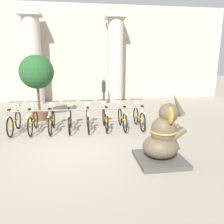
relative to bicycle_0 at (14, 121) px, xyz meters
name	(u,v)px	position (x,y,z in m)	size (l,w,h in m)	color
ground_plane	(75,149)	(2.16, -1.87, -0.42)	(60.00, 60.00, 0.00)	gray
building_facade	(76,54)	(2.16, 6.73, 2.58)	(20.00, 0.20, 6.00)	#BCB29E
column_left	(33,59)	(-0.29, 5.73, 2.20)	(1.20, 1.20, 5.16)	#BCB7A8
column_right	(115,59)	(4.60, 5.73, 2.20)	(1.20, 1.20, 5.16)	#BCB7A8
bike_rack	(79,113)	(2.29, 0.08, 0.21)	(5.19, 0.05, 0.77)	gray
bicycle_0	(14,121)	(0.00, 0.00, 0.00)	(0.48, 1.69, 1.05)	black
bicycle_1	(33,121)	(0.66, -0.03, 0.00)	(0.48, 1.69, 1.05)	black
bicycle_2	(52,120)	(1.31, -0.05, 0.00)	(0.48, 1.69, 1.05)	black
bicycle_3	(70,119)	(1.97, -0.06, 0.00)	(0.48, 1.69, 1.05)	black
bicycle_4	(88,119)	(2.62, -0.06, 0.00)	(0.48, 1.69, 1.05)	black
bicycle_5	(105,118)	(3.28, -0.04, 0.00)	(0.48, 1.69, 1.05)	black
bicycle_6	(122,118)	(3.93, -0.06, 0.00)	(0.48, 1.69, 1.05)	black
bicycle_7	(139,117)	(4.59, -0.06, 0.00)	(0.48, 1.69, 1.05)	black
elephant_statue	(163,139)	(4.40, -3.03, 0.19)	(1.19, 1.19, 1.79)	#4C4742
person_pedestrian	(104,89)	(3.73, 4.53, 0.54)	(0.21, 0.47, 1.61)	#383342
potted_tree	(37,75)	(0.58, 1.73, 1.55)	(1.43, 1.43, 2.79)	brown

